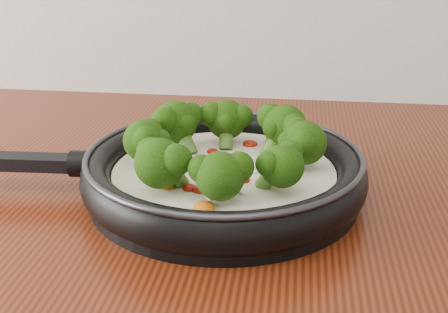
# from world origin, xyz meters

# --- Properties ---
(skillet) EXTENTS (0.52, 0.35, 0.10)m
(skillet) POSITION_xyz_m (-0.08, 1.06, 0.94)
(skillet) COLOR black
(skillet) RESTS_ON counter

